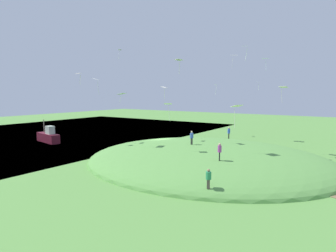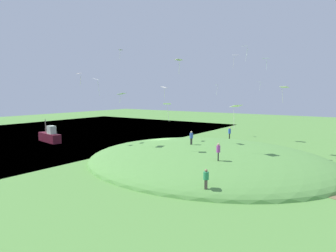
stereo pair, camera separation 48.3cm
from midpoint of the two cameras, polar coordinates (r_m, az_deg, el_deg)
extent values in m
plane|color=#578F40|center=(41.84, -1.78, -4.91)|extent=(160.00, 160.00, 0.00)
cube|color=#334F75|center=(63.26, -23.80, -1.80)|extent=(48.97, 80.00, 0.40)
ellipsoid|color=#5A9545|center=(36.05, 7.06, -6.80)|extent=(29.75, 25.71, 4.35)
cube|color=#531321|center=(53.65, -22.06, -2.09)|extent=(6.09, 2.56, 1.45)
cube|color=#AEBCAB|center=(52.66, -21.75, -0.71)|extent=(1.73, 1.28, 1.32)
cylinder|color=gray|center=(54.79, -22.74, -0.01)|extent=(0.14, 0.14, 2.24)
cube|color=#2F2E2C|center=(35.03, 4.12, -2.93)|extent=(0.24, 0.17, 0.76)
cylinder|color=#3A58B8|center=(34.93, 4.13, -1.83)|extent=(0.48, 0.48, 0.60)
sphere|color=beige|center=(34.87, 4.13, -1.16)|extent=(0.23, 0.23, 0.23)
cube|color=black|center=(28.62, 9.27, -5.72)|extent=(0.18, 0.23, 0.80)
cylinder|color=#A23D9B|center=(28.48, 9.30, -4.31)|extent=(0.48, 0.48, 0.63)
sphere|color=tan|center=(28.41, 9.31, -3.45)|extent=(0.24, 0.24, 0.24)
cube|color=brown|center=(23.81, 7.09, -10.89)|extent=(0.27, 0.22, 0.75)
cylinder|color=#2B8655|center=(23.62, 7.11, -9.33)|extent=(0.57, 0.57, 0.59)
sphere|color=#946C55|center=(23.51, 7.13, -8.37)|extent=(0.23, 0.23, 0.23)
cube|color=black|center=(45.58, 11.17, -1.92)|extent=(0.13, 0.21, 0.86)
cylinder|color=blue|center=(45.48, 11.19, -0.96)|extent=(0.40, 0.40, 0.68)
sphere|color=tan|center=(45.42, 11.20, -0.38)|extent=(0.26, 0.26, 0.26)
cube|color=silver|center=(42.68, 20.78, 6.94)|extent=(1.23, 0.98, 0.19)
cylinder|color=silver|center=(42.80, 20.48, 5.36)|extent=(0.20, 0.13, 1.83)
cube|color=white|center=(52.92, 16.51, 8.01)|extent=(0.72, 0.97, 0.13)
cylinder|color=white|center=(52.82, 16.57, 7.14)|extent=(0.07, 0.20, 1.15)
cube|color=#EFE4D0|center=(31.57, 12.53, 3.75)|extent=(1.21, 1.39, 0.25)
cylinder|color=#EFE4D0|center=(31.64, 12.10, 1.42)|extent=(0.20, 0.23, 1.99)
cube|color=white|center=(47.24, -9.44, 14.10)|extent=(0.84, 0.80, 0.05)
cylinder|color=white|center=(47.32, -9.60, 13.15)|extent=(0.10, 0.12, 1.19)
cube|color=white|center=(40.70, 17.68, 12.15)|extent=(0.89, 0.68, 0.07)
cylinder|color=white|center=(40.89, 17.78, 10.91)|extent=(0.16, 0.18, 1.30)
cube|color=white|center=(39.24, 13.99, 14.50)|extent=(0.83, 0.69, 0.11)
cylinder|color=white|center=(39.19, 14.31, 13.07)|extent=(0.20, 0.19, 1.59)
cube|color=white|center=(35.34, -9.15, 6.08)|extent=(1.02, 1.27, 0.19)
cylinder|color=white|center=(35.36, -9.47, 4.93)|extent=(0.10, 0.10, 0.85)
cube|color=white|center=(36.80, 1.67, 12.47)|extent=(1.30, 1.22, 0.13)
cylinder|color=white|center=(36.88, 1.78, 10.92)|extent=(0.16, 0.13, 1.43)
cube|color=#F4DBCE|center=(39.73, -17.00, 9.53)|extent=(0.76, 0.58, 0.12)
cylinder|color=#F4DBCE|center=(39.87, -16.69, 8.39)|extent=(0.20, 0.04, 1.22)
cube|color=white|center=(40.14, -14.00, 8.65)|extent=(1.16, 1.28, 0.26)
cylinder|color=white|center=(40.08, -13.46, 6.96)|extent=(0.05, 0.31, 1.85)
cube|color=white|center=(31.23, -0.46, 4.25)|extent=(0.96, 0.87, 0.17)
cylinder|color=white|center=(31.46, -0.27, 2.39)|extent=(0.14, 0.22, 1.65)
cube|color=white|center=(57.44, 8.81, 7.72)|extent=(0.50, 0.68, 0.04)
cylinder|color=white|center=(57.68, 8.85, 6.69)|extent=(0.27, 0.18, 1.71)
cube|color=white|center=(53.36, 12.18, 13.03)|extent=(1.38, 1.22, 0.15)
cylinder|color=white|center=(53.04, 11.87, 11.72)|extent=(0.11, 0.29, 1.92)
cube|color=white|center=(38.01, -1.17, 7.37)|extent=(0.70, 0.93, 0.21)
cylinder|color=white|center=(37.74, -1.04, 6.10)|extent=(0.05, 0.06, 1.27)
camera|label=1|loc=(0.24, -90.36, -0.04)|focal=32.08mm
camera|label=2|loc=(0.24, 89.64, 0.04)|focal=32.08mm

